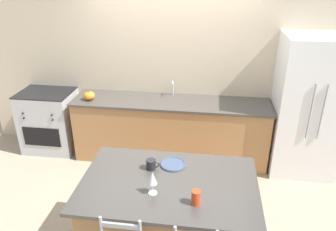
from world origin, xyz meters
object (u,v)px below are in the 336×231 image
refrigerator (308,107)px  tumbler_cup (196,198)px  wine_glass (152,178)px  pumpkin_decoration (89,96)px  coffee_mug (151,164)px  dinner_plate (173,164)px  oven_range (50,121)px

refrigerator → tumbler_cup: refrigerator is taller
wine_glass → tumbler_cup: wine_glass is taller
tumbler_cup → pumpkin_decoration: bearing=128.8°
refrigerator → coffee_mug: (-1.83, -1.70, 0.04)m
refrigerator → tumbler_cup: size_ratio=15.11×
tumbler_cup → dinner_plate: bearing=115.3°
refrigerator → wine_glass: refrigerator is taller
wine_glass → pumpkin_decoration: bearing=123.1°
coffee_mug → refrigerator: bearing=42.9°
oven_range → coffee_mug: size_ratio=7.72×
refrigerator → oven_range: refrigerator is taller
oven_range → pumpkin_decoration: bearing=-10.1°
oven_range → tumbler_cup: tumbler_cup is taller
refrigerator → wine_glass: bearing=-130.4°
coffee_mug → pumpkin_decoration: pumpkin_decoration is taller
wine_glass → tumbler_cup: size_ratio=1.66×
oven_range → pumpkin_decoration: 0.91m
refrigerator → coffee_mug: bearing=-137.1°
refrigerator → wine_glass: size_ratio=9.09×
oven_range → tumbler_cup: size_ratio=7.54×
dinner_plate → wine_glass: (-0.12, -0.45, 0.14)m
refrigerator → wine_glass: (-1.75, -2.06, 0.14)m
wine_glass → coffee_mug: wine_glass is taller
refrigerator → pumpkin_decoration: bearing=-178.5°
dinner_plate → wine_glass: bearing=-104.8°
refrigerator → tumbler_cup: (-1.38, -2.14, 0.05)m
wine_glass → pumpkin_decoration: 2.36m
refrigerator → oven_range: 3.82m
oven_range → pumpkin_decoration: pumpkin_decoration is taller
dinner_plate → wine_glass: 0.48m
wine_glass → tumbler_cup: (0.37, -0.09, -0.09)m
pumpkin_decoration → dinner_plate: bearing=-47.4°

